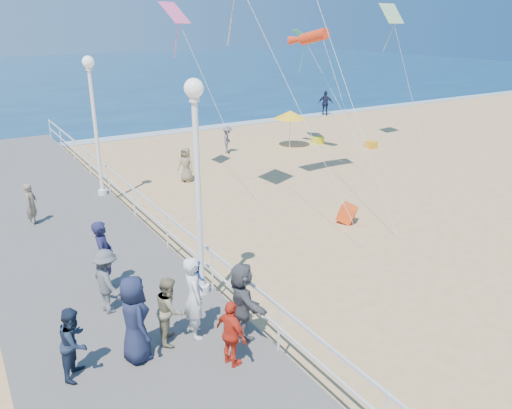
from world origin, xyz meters
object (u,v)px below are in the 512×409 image
toddler_held (197,279)px  beach_chair_left (318,140)px  woman_holding_toddler (194,297)px  spectator_3 (231,334)px  lamp_post_far (94,112)px  spectator_2 (107,281)px  beach_walker_b (325,103)px  beach_umbrella (290,115)px  spectator_7 (74,342)px  lamp_post_mid (197,169)px  beach_walker_c (186,165)px  spectator_5 (242,300)px  box_kite (347,215)px  spectator_0 (104,256)px  spectator_1 (170,309)px  beach_chair_right (371,145)px  spectator_4 (135,319)px  spectator_6 (31,204)px  beach_walker_a (228,140)px

toddler_held → beach_chair_left: size_ratio=1.56×
woman_holding_toddler → spectator_3: woman_holding_toddler is taller
woman_holding_toddler → lamp_post_far: bearing=6.5°
spectator_2 → beach_chair_left: size_ratio=2.89×
spectator_2 → beach_walker_b: (22.62, 19.66, -0.25)m
beach_umbrella → spectator_7: bearing=-136.7°
lamp_post_far → spectator_3: (-0.75, -11.89, -2.55)m
lamp_post_mid → beach_chair_left: lamp_post_mid is taller
beach_walker_c → beach_walker_b: bearing=87.6°
lamp_post_far → beach_umbrella: (11.88, 3.87, -1.75)m
spectator_5 → box_kite: size_ratio=2.86×
spectator_3 → spectator_7: size_ratio=0.97×
spectator_0 → spectator_3: 4.47m
spectator_1 → beach_chair_right: size_ratio=2.72×
spectator_1 → spectator_5: spectator_5 is taller
lamp_post_far → box_kite: size_ratio=8.87×
spectator_1 → beach_umbrella: size_ratio=0.70×
spectator_4 → beach_walker_c: size_ratio=1.16×
lamp_post_far → beach_chair_right: bearing=4.6°
beach_walker_b → beach_umbrella: 11.14m
spectator_6 → beach_chair_right: (18.66, 3.18, -0.92)m
spectator_5 → beach_chair_right: 20.16m
beach_walker_c → woman_holding_toddler: bearing=-57.4°
spectator_4 → beach_chair_left: bearing=-49.9°
spectator_1 → beach_umbrella: (13.34, 14.34, 0.76)m
spectator_0 → spectator_2: bearing=-171.5°
toddler_held → beach_chair_right: 20.37m
spectator_4 → beach_walker_c: spectator_4 is taller
toddler_held → spectator_7: size_ratio=0.58×
beach_walker_a → beach_chair_right: (7.60, -3.34, -0.55)m
spectator_3 → spectator_6: 10.20m
spectator_4 → beach_chair_right: size_ratio=3.35×
spectator_0 → spectator_1: size_ratio=1.27×
lamp_post_mid → toddler_held: (-0.78, -1.44, -1.98)m
toddler_held → spectator_6: 8.81m
lamp_post_mid → toddler_held: bearing=-118.4°
beach_chair_right → lamp_post_far: bearing=-175.4°
toddler_held → box_kite: bearing=-52.4°
woman_holding_toddler → spectator_7: size_ratio=1.28×
lamp_post_mid → woman_holding_toddler: 2.97m
beach_chair_left → beach_chair_right: bearing=-52.3°
lamp_post_mid → spectator_0: 3.37m
lamp_post_mid → beach_chair_right: bearing=33.0°
lamp_post_mid → spectator_2: (-2.26, 0.36, -2.47)m
lamp_post_far → spectator_5: (-0.05, -11.11, -2.40)m
spectator_4 → beach_walker_a: spectator_4 is taller
woman_holding_toddler → spectator_1: (-0.52, 0.12, -0.19)m
beach_umbrella → beach_chair_right: size_ratio=3.89×
box_kite → beach_chair_right: 11.92m
spectator_1 → spectator_6: spectator_1 is taller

